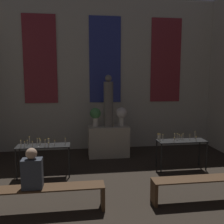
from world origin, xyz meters
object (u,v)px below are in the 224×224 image
object	(u,v)px
altar	(109,141)
pew_back_left	(40,194)
candle_rack_left	(43,149)
flower_vase_right	(121,114)
candle_rack_right	(181,144)
flower_vase_left	(95,115)
statue	(108,102)
person_seated	(32,171)
pew_back_right	(209,183)

from	to	relation	value
altar	pew_back_left	world-z (taller)	altar
candle_rack_left	flower_vase_right	bearing A→B (deg)	32.07
candle_rack_left	candle_rack_right	distance (m)	3.61
candle_rack_left	candle_rack_right	size ratio (longest dim) A/B	1.00
altar	flower_vase_left	size ratio (longest dim) A/B	2.14
altar	candle_rack_right	distance (m)	2.28
statue	candle_rack_left	xyz separation A→B (m)	(-1.81, -1.39, -1.01)
flower_vase_right	person_seated	distance (m)	3.87
flower_vase_left	pew_back_left	bearing A→B (deg)	-111.57
altar	candle_rack_right	world-z (taller)	candle_rack_right
flower_vase_right	statue	bearing A→B (deg)	-180.00
flower_vase_right	pew_back_right	xyz separation A→B (m)	(1.25, -3.15, -0.97)
candle_rack_right	person_seated	world-z (taller)	person_seated
candle_rack_right	pew_back_left	xyz separation A→B (m)	(-3.45, -1.76, -0.34)
pew_back_left	flower_vase_right	bearing A→B (deg)	56.80
statue	flower_vase_left	distance (m)	0.55
flower_vase_left	person_seated	xyz separation A→B (m)	(-1.37, -3.15, -0.52)
pew_back_right	person_seated	size ratio (longest dim) A/B	3.16
pew_back_right	pew_back_left	bearing A→B (deg)	180.00
flower_vase_right	person_seated	xyz separation A→B (m)	(-2.19, -3.15, -0.52)
flower_vase_right	person_seated	bearing A→B (deg)	-124.76
statue	candle_rack_left	world-z (taller)	statue
flower_vase_left	candle_rack_right	bearing A→B (deg)	-32.16
statue	pew_back_right	world-z (taller)	statue
pew_back_left	pew_back_right	xyz separation A→B (m)	(3.31, 0.00, 0.00)
flower_vase_left	pew_back_left	distance (m)	3.52
candle_rack_left	pew_back_right	world-z (taller)	candle_rack_left
flower_vase_right	pew_back_left	world-z (taller)	flower_vase_right
flower_vase_left	flower_vase_right	world-z (taller)	same
statue	flower_vase_left	size ratio (longest dim) A/B	2.72
flower_vase_right	pew_back_right	bearing A→B (deg)	-68.43
statue	person_seated	bearing A→B (deg)	-119.44
altar	flower_vase_right	world-z (taller)	flower_vase_right
candle_rack_left	candle_rack_right	bearing A→B (deg)	0.06
flower_vase_left	pew_back_left	xyz separation A→B (m)	(-1.25, -3.15, -0.97)
flower_vase_left	pew_back_right	world-z (taller)	flower_vase_left
statue	flower_vase_left	bearing A→B (deg)	180.00
pew_back_left	person_seated	bearing A→B (deg)	-180.00
candle_rack_left	person_seated	distance (m)	1.76
statue	candle_rack_right	distance (m)	2.49
flower_vase_right	pew_back_right	size ratio (longest dim) A/B	0.25
flower_vase_right	candle_rack_left	world-z (taller)	flower_vase_right
candle_rack_right	pew_back_right	bearing A→B (deg)	-94.77
flower_vase_right	candle_rack_left	xyz separation A→B (m)	(-2.22, -1.39, -0.64)
altar	flower_vase_right	bearing A→B (deg)	-0.00
altar	person_seated	distance (m)	3.63
statue	candle_rack_right	xyz separation A→B (m)	(1.80, -1.39, -1.01)
person_seated	flower_vase_right	bearing A→B (deg)	55.24
statue	flower_vase_right	size ratio (longest dim) A/B	2.72
flower_vase_right	flower_vase_left	bearing A→B (deg)	180.00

